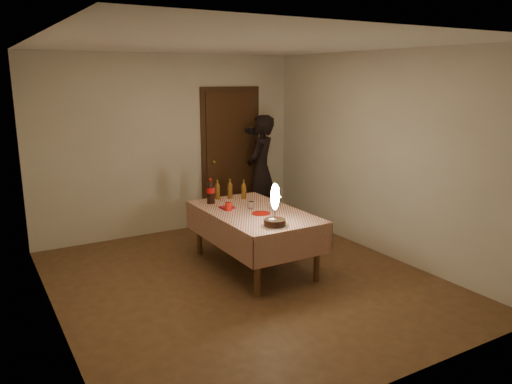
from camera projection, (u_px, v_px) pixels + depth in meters
ground at (245, 281)px, 5.68m from camera, size 4.00×4.50×0.01m
room_shell at (244, 135)px, 5.39m from camera, size 4.04×4.54×2.62m
dining_table at (254, 219)px, 5.98m from camera, size 1.02×1.72×0.71m
birthday_cake at (275, 214)px, 5.33m from camera, size 0.29×0.29×0.47m
red_plate at (261, 213)px, 5.84m from camera, size 0.22×0.22×0.01m
red_cup at (228, 207)px, 5.96m from camera, size 0.08×0.08×0.10m
clear_cup at (251, 205)px, 6.05m from camera, size 0.07×0.07×0.09m
napkin_stack at (227, 208)px, 6.08m from camera, size 0.15×0.15×0.02m
cola_bottle at (211, 191)px, 6.29m from camera, size 0.10×0.10×0.32m
amber_bottle_left at (217, 190)px, 6.51m from camera, size 0.06×0.06×0.25m
amber_bottle_right at (244, 190)px, 6.52m from camera, size 0.06×0.06×0.25m
amber_bottle_mid at (230, 189)px, 6.56m from camera, size 0.06×0.06×0.25m
photographer at (261, 171)px, 7.69m from camera, size 0.74×0.71×1.71m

